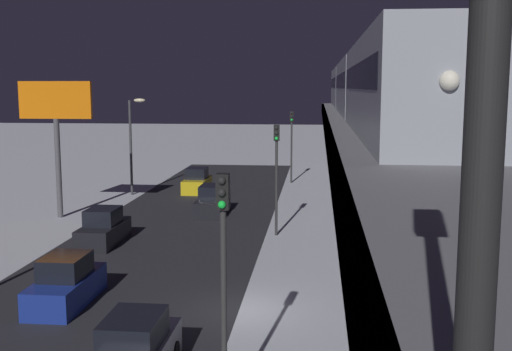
% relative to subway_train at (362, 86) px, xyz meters
% --- Properties ---
extents(ground_plane, '(240.00, 240.00, 0.00)m').
position_rel_subway_train_xyz_m(ground_plane, '(5.81, 18.87, -8.58)').
color(ground_plane, silver).
extents(avenue_asphalt, '(11.00, 89.51, 0.01)m').
position_rel_subway_train_xyz_m(avenue_asphalt, '(11.26, 18.87, -8.57)').
color(avenue_asphalt, '#28282D').
rests_on(avenue_asphalt, ground_plane).
extents(elevated_railway, '(5.00, 89.51, 6.80)m').
position_rel_subway_train_xyz_m(elevated_railway, '(0.09, 18.87, -2.72)').
color(elevated_railway, slate).
rests_on(elevated_railway, ground_plane).
extents(subway_train, '(2.94, 55.47, 3.40)m').
position_rel_subway_train_xyz_m(subway_train, '(0.00, 0.00, 0.00)').
color(subway_train, '#999EA8').
rests_on(subway_train, elevated_railway).
extents(sedan_yellow, '(1.80, 4.25, 1.97)m').
position_rel_subway_train_xyz_m(sedan_yellow, '(12.66, -8.08, -7.78)').
color(sedan_yellow, gold).
rests_on(sedan_yellow, ground_plane).
extents(sedan_blue, '(1.80, 4.39, 1.97)m').
position_rel_subway_train_xyz_m(sedan_blue, '(12.66, 18.79, -7.78)').
color(sedan_blue, navy).
rests_on(sedan_blue, ground_plane).
extents(sedan_black, '(1.80, 4.39, 1.97)m').
position_rel_subway_train_xyz_m(sedan_black, '(14.46, 9.33, -7.78)').
color(sedan_black, black).
rests_on(sedan_black, ground_plane).
extents(sedan_black_2, '(1.80, 4.61, 1.97)m').
position_rel_subway_train_xyz_m(sedan_black_2, '(9.86, 0.74, -7.78)').
color(sedan_black_2, black).
rests_on(sedan_black_2, ground_plane).
extents(traffic_light_near, '(0.32, 0.44, 6.40)m').
position_rel_subway_train_xyz_m(traffic_light_near, '(5.16, 26.57, -4.38)').
color(traffic_light_near, '#2D2D2D').
rests_on(traffic_light_near, ground_plane).
extents(traffic_light_mid, '(0.32, 0.44, 6.40)m').
position_rel_subway_train_xyz_m(traffic_light_mid, '(5.16, 6.47, -4.38)').
color(traffic_light_mid, '#2D2D2D').
rests_on(traffic_light_mid, ground_plane).
extents(traffic_light_far, '(0.32, 0.44, 6.40)m').
position_rel_subway_train_xyz_m(traffic_light_far, '(5.16, -13.63, -4.38)').
color(traffic_light_far, '#2D2D2D').
rests_on(traffic_light_far, ground_plane).
extents(commercial_billboard, '(4.80, 0.36, 8.90)m').
position_rel_subway_train_xyz_m(commercial_billboard, '(19.70, 2.83, -1.75)').
color(commercial_billboard, '#4C4C51').
rests_on(commercial_billboard, ground_plane).
extents(street_lamp_far, '(1.35, 0.44, 7.65)m').
position_rel_subway_train_xyz_m(street_lamp_far, '(17.34, -6.13, -3.76)').
color(street_lamp_far, '#38383D').
rests_on(street_lamp_far, ground_plane).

